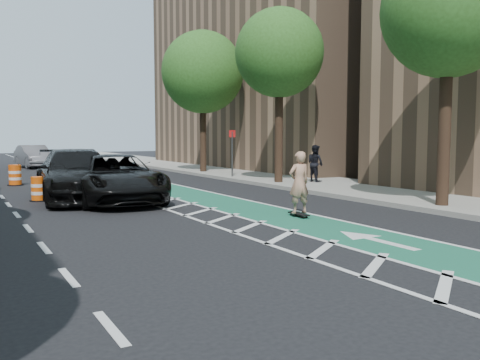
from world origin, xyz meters
TOP-DOWN VIEW (x-y plane):
  - ground at (0.00, 0.00)m, footprint 120.00×120.00m
  - bike_lane at (3.00, 10.00)m, footprint 2.00×90.00m
  - buffer_strip at (1.50, 10.00)m, footprint 1.40×90.00m
  - sidewalk_right at (9.50, 10.00)m, footprint 5.00×90.00m
  - curb_right at (7.05, 10.00)m, footprint 0.12×90.00m
  - building_right_far at (17.50, 20.00)m, footprint 14.00×22.00m
  - tree_r_b at (7.90, 0.00)m, footprint 4.20×4.20m
  - tree_r_c at (7.90, 8.00)m, footprint 4.20×4.20m
  - tree_r_d at (7.90, 16.00)m, footprint 4.20×4.20m
  - sign_post at (7.60, 12.00)m, footprint 0.35×0.08m
  - skateboard at (3.41, 0.60)m, footprint 0.28×0.80m
  - skateboarder at (3.41, 0.60)m, footprint 0.64×0.44m
  - suv_near at (0.00, 6.23)m, footprint 3.12×5.90m
  - suv_far at (-0.99, 7.50)m, footprint 2.95×6.17m
  - car_grey at (0.20, 27.02)m, footprint 2.12×4.86m
  - pedestrian at (9.38, 7.55)m, footprint 0.68×0.84m
  - barrel_a at (-2.20, 7.73)m, footprint 0.61×0.61m
  - barrel_b at (-2.30, 14.00)m, footprint 0.67×0.67m

SIDE VIEW (x-z plane):
  - ground at x=0.00m, z-range 0.00..0.00m
  - buffer_strip at x=1.50m, z-range 0.00..0.01m
  - bike_lane at x=3.00m, z-range 0.00..0.01m
  - sidewalk_right at x=9.50m, z-range 0.00..0.15m
  - curb_right at x=7.05m, z-range 0.00..0.16m
  - skateboard at x=3.41m, z-range 0.03..0.14m
  - barrel_a at x=-2.20m, z-range -0.02..0.80m
  - barrel_b at x=-2.30m, z-range -0.03..0.89m
  - car_grey at x=0.20m, z-range 0.00..1.55m
  - suv_near at x=0.00m, z-range 0.00..1.58m
  - suv_far at x=-0.99m, z-range 0.00..1.74m
  - skateboarder at x=3.41m, z-range 0.11..1.79m
  - pedestrian at x=9.38m, z-range 0.15..1.79m
  - sign_post at x=7.60m, z-range 0.11..2.59m
  - tree_r_b at x=7.90m, z-range 1.82..9.72m
  - tree_r_c at x=7.90m, z-range 1.82..9.72m
  - tree_r_d at x=7.90m, z-range 1.82..9.72m
  - building_right_far at x=17.50m, z-range 0.00..19.00m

